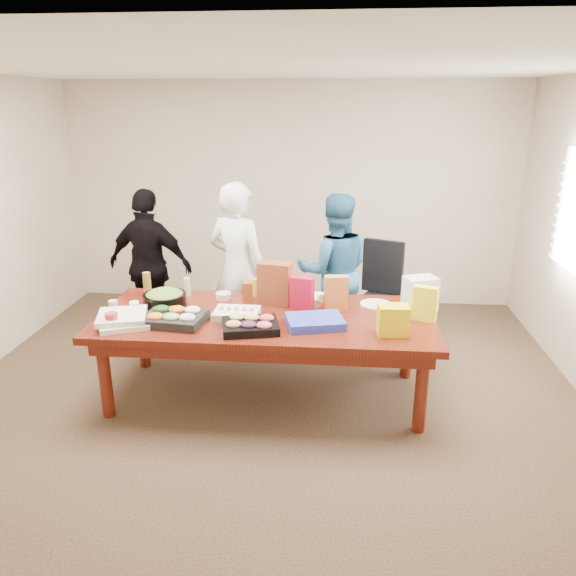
# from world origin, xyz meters

# --- Properties ---
(floor) EXTENTS (5.50, 5.00, 0.02)m
(floor) POSITION_xyz_m (0.00, 0.00, -0.01)
(floor) COLOR #47301E
(floor) RESTS_ON ground
(ceiling) EXTENTS (5.50, 5.00, 0.02)m
(ceiling) POSITION_xyz_m (0.00, 0.00, 2.71)
(ceiling) COLOR white
(ceiling) RESTS_ON wall_back
(wall_back) EXTENTS (5.50, 0.04, 2.70)m
(wall_back) POSITION_xyz_m (0.00, 2.50, 1.35)
(wall_back) COLOR beige
(wall_back) RESTS_ON floor
(wall_front) EXTENTS (5.50, 0.04, 2.70)m
(wall_front) POSITION_xyz_m (0.00, -2.50, 1.35)
(wall_front) COLOR beige
(wall_front) RESTS_ON floor
(conference_table) EXTENTS (2.80, 1.20, 0.75)m
(conference_table) POSITION_xyz_m (0.00, 0.00, 0.38)
(conference_table) COLOR #4C1C0F
(conference_table) RESTS_ON floor
(office_chair) EXTENTS (0.69, 0.69, 1.04)m
(office_chair) POSITION_xyz_m (1.07, 1.18, 0.52)
(office_chair) COLOR black
(office_chair) RESTS_ON floor
(person_center) EXTENTS (0.75, 0.63, 1.74)m
(person_center) POSITION_xyz_m (-0.39, 0.90, 0.87)
(person_center) COLOR white
(person_center) RESTS_ON floor
(person_right) EXTENTS (0.84, 0.68, 1.60)m
(person_right) POSITION_xyz_m (0.56, 1.15, 0.80)
(person_right) COLOR #28608B
(person_right) RESTS_ON floor
(person_left) EXTENTS (1.01, 0.59, 1.62)m
(person_left) POSITION_xyz_m (-1.38, 1.16, 0.81)
(person_left) COLOR black
(person_left) RESTS_ON floor
(veggie_tray) EXTENTS (0.51, 0.42, 0.07)m
(veggie_tray) POSITION_xyz_m (-0.72, -0.23, 0.79)
(veggie_tray) COLOR black
(veggie_tray) RESTS_ON conference_table
(fruit_tray) EXTENTS (0.50, 0.42, 0.07)m
(fruit_tray) POSITION_xyz_m (-0.08, -0.32, 0.78)
(fruit_tray) COLOR black
(fruit_tray) RESTS_ON conference_table
(sheet_cake) EXTENTS (0.37, 0.28, 0.06)m
(sheet_cake) POSITION_xyz_m (-0.24, -0.07, 0.78)
(sheet_cake) COLOR white
(sheet_cake) RESTS_ON conference_table
(salad_bowl) EXTENTS (0.47, 0.47, 0.12)m
(salad_bowl) POSITION_xyz_m (-0.90, 0.13, 0.81)
(salad_bowl) COLOR black
(salad_bowl) RESTS_ON conference_table
(chip_bag_blue) EXTENTS (0.51, 0.43, 0.07)m
(chip_bag_blue) POSITION_xyz_m (0.42, -0.18, 0.78)
(chip_bag_blue) COLOR #2F3EC6
(chip_bag_blue) RESTS_ON conference_table
(chip_bag_red) EXTENTS (0.21, 0.14, 0.29)m
(chip_bag_red) POSITION_xyz_m (0.29, 0.16, 0.90)
(chip_bag_red) COLOR #B80D2C
(chip_bag_red) RESTS_ON conference_table
(chip_bag_yellow) EXTENTS (0.21, 0.14, 0.29)m
(chip_bag_yellow) POSITION_xyz_m (1.30, 0.00, 0.90)
(chip_bag_yellow) COLOR #FDFB25
(chip_bag_yellow) RESTS_ON conference_table
(chip_bag_orange) EXTENTS (0.21, 0.12, 0.30)m
(chip_bag_orange) POSITION_xyz_m (0.58, 0.18, 0.90)
(chip_bag_orange) COLOR orange
(chip_bag_orange) RESTS_ON conference_table
(mayo_jar) EXTENTS (0.10, 0.10, 0.13)m
(mayo_jar) POSITION_xyz_m (0.14, 0.48, 0.82)
(mayo_jar) COLOR silver
(mayo_jar) RESTS_ON conference_table
(mustard_bottle) EXTENTS (0.06, 0.06, 0.17)m
(mustard_bottle) POSITION_xyz_m (-0.16, 0.47, 0.83)
(mustard_bottle) COLOR gold
(mustard_bottle) RESTS_ON conference_table
(dressing_bottle) EXTENTS (0.09, 0.09, 0.22)m
(dressing_bottle) POSITION_xyz_m (-1.14, 0.39, 0.86)
(dressing_bottle) COLOR olive
(dressing_bottle) RESTS_ON conference_table
(ranch_bottle) EXTENTS (0.06, 0.06, 0.17)m
(ranch_bottle) POSITION_xyz_m (-0.78, 0.44, 0.83)
(ranch_bottle) COLOR silver
(ranch_bottle) RESTS_ON conference_table
(banana_bunch) EXTENTS (0.25, 0.24, 0.07)m
(banana_bunch) POSITION_xyz_m (0.57, 0.34, 0.79)
(banana_bunch) COLOR #F1D401
(banana_bunch) RESTS_ON conference_table
(bread_loaf) EXTENTS (0.31, 0.14, 0.12)m
(bread_loaf) POSITION_xyz_m (-0.12, 0.52, 0.81)
(bread_loaf) COLOR brown
(bread_loaf) RESTS_ON conference_table
(kraft_bag) EXTENTS (0.31, 0.21, 0.37)m
(kraft_bag) POSITION_xyz_m (0.04, 0.30, 0.94)
(kraft_bag) COLOR brown
(kraft_bag) RESTS_ON conference_table
(red_cup) EXTENTS (0.11, 0.11, 0.13)m
(red_cup) POSITION_xyz_m (-1.17, -0.39, 0.82)
(red_cup) COLOR #B52336
(red_cup) RESTS_ON conference_table
(clear_cup_a) EXTENTS (0.08, 0.08, 0.10)m
(clear_cup_a) POSITION_xyz_m (-1.30, -0.04, 0.80)
(clear_cup_a) COLOR silver
(clear_cup_a) RESTS_ON conference_table
(clear_cup_b) EXTENTS (0.10, 0.10, 0.11)m
(clear_cup_b) POSITION_xyz_m (-1.10, -0.07, 0.81)
(clear_cup_b) COLOR white
(clear_cup_b) RESTS_ON conference_table
(pizza_box_lower) EXTENTS (0.49, 0.49, 0.04)m
(pizza_box_lower) POSITION_xyz_m (-1.10, -0.30, 0.77)
(pizza_box_lower) COLOR white
(pizza_box_lower) RESTS_ON conference_table
(pizza_box_upper) EXTENTS (0.46, 0.46, 0.04)m
(pizza_box_upper) POSITION_xyz_m (-1.13, -0.29, 0.81)
(pizza_box_upper) COLOR silver
(pizza_box_upper) RESTS_ON pizza_box_lower
(plate_a) EXTENTS (0.30, 0.30, 0.02)m
(plate_a) POSITION_xyz_m (0.93, 0.32, 0.76)
(plate_a) COLOR white
(plate_a) RESTS_ON conference_table
(plate_b) EXTENTS (0.28, 0.28, 0.01)m
(plate_b) POSITION_xyz_m (0.43, 0.49, 0.76)
(plate_b) COLOR white
(plate_b) RESTS_ON conference_table
(dip_bowl_a) EXTENTS (0.18, 0.18, 0.06)m
(dip_bowl_a) POSITION_xyz_m (0.50, 0.40, 0.78)
(dip_bowl_a) COLOR white
(dip_bowl_a) RESTS_ON conference_table
(dip_bowl_b) EXTENTS (0.17, 0.17, 0.06)m
(dip_bowl_b) POSITION_xyz_m (-0.43, 0.37, 0.78)
(dip_bowl_b) COLOR silver
(dip_bowl_b) RESTS_ON conference_table
(grocery_bag_white) EXTENTS (0.31, 0.27, 0.28)m
(grocery_bag_white) POSITION_xyz_m (1.30, 0.28, 0.89)
(grocery_bag_white) COLOR white
(grocery_bag_white) RESTS_ON conference_table
(grocery_bag_yellow) EXTENTS (0.24, 0.18, 0.23)m
(grocery_bag_yellow) POSITION_xyz_m (1.02, -0.30, 0.87)
(grocery_bag_yellow) COLOR yellow
(grocery_bag_yellow) RESTS_ON conference_table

